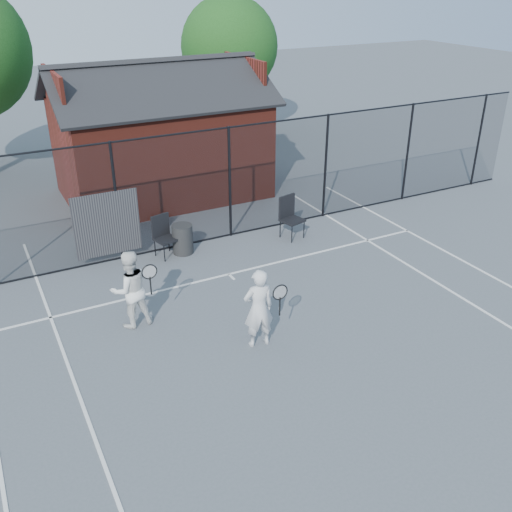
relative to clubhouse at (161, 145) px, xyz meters
name	(u,v)px	position (x,y,z in m)	size (l,w,h in m)	color
ground	(294,339)	(-0.50, -9.00, -1.61)	(80.00, 80.00, 0.00)	#4D5458
court_lines	(332,376)	(-0.50, -10.32, -1.60)	(11.02, 18.00, 0.01)	silver
fence	(183,193)	(-0.80, -4.00, -0.16)	(22.04, 3.00, 3.00)	black
clubhouse	(161,145)	(0.00, 0.00, 0.00)	(6.50, 4.36, 4.19)	maroon
tree_right	(229,46)	(5.00, 5.50, 2.10)	(3.97, 3.97, 5.70)	#302113
player_front	(259,308)	(-1.19, -8.83, -0.79)	(0.75, 0.57, 1.62)	silver
player_back	(130,289)	(-3.13, -7.04, -0.78)	(0.90, 0.68, 1.64)	white
chair_left	(166,237)	(-1.48, -4.40, -1.08)	(0.50, 0.52, 1.05)	black
chair_right	(292,218)	(1.90, -4.90, -1.04)	(0.54, 0.57, 1.13)	black
waste_bin	(183,239)	(-1.04, -4.40, -1.22)	(0.52, 0.52, 0.77)	black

